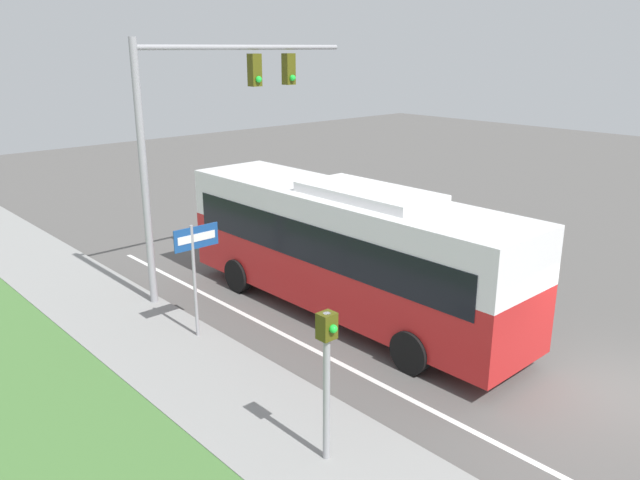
{
  "coord_description": "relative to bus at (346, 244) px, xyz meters",
  "views": [
    {
      "loc": [
        -12.42,
        -4.3,
        6.81
      ],
      "look_at": [
        -1.55,
        7.54,
        1.82
      ],
      "focal_mm": 35.0,
      "sensor_mm": 36.0,
      "label": 1
    }
  ],
  "objects": [
    {
      "name": "signal_gantry",
      "position": [
        -1.43,
        3.92,
        3.1
      ],
      "size": [
        6.95,
        0.41,
        7.05
      ],
      "color": "#939399",
      "rests_on": "ground_plane"
    },
    {
      "name": "ground_plane",
      "position": [
        1.58,
        -6.53,
        -1.95
      ],
      "size": [
        80.0,
        80.0,
        0.0
      ],
      "primitive_type": "plane",
      "color": "#565451"
    },
    {
      "name": "pedestrian_signal",
      "position": [
        -4.65,
        -4.25,
        -0.02
      ],
      "size": [
        0.28,
        0.34,
        2.79
      ],
      "color": "#939399",
      "rests_on": "ground_plane"
    },
    {
      "name": "street_sign",
      "position": [
        -3.66,
        1.3,
        0.09
      ],
      "size": [
        1.17,
        0.08,
        2.89
      ],
      "color": "#939399",
      "rests_on": "ground_plane"
    },
    {
      "name": "bus",
      "position": [
        0.0,
        0.0,
        0.0
      ],
      "size": [
        2.61,
        10.35,
        3.54
      ],
      "color": "red",
      "rests_on": "ground_plane"
    },
    {
      "name": "lane_divider_near",
      "position": [
        -2.02,
        -6.53,
        -1.94
      ],
      "size": [
        0.14,
        30.0,
        0.01
      ],
      "color": "silver",
      "rests_on": "ground_plane"
    }
  ]
}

